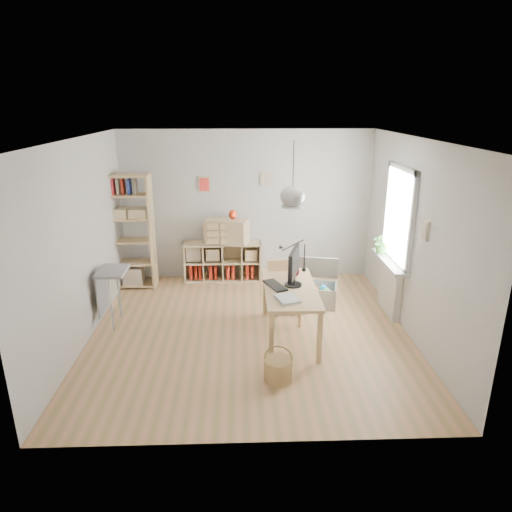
{
  "coord_description": "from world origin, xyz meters",
  "views": [
    {
      "loc": [
        -0.12,
        -5.86,
        3.14
      ],
      "look_at": [
        0.1,
        0.3,
        1.05
      ],
      "focal_mm": 32.0,
      "sensor_mm": 36.0,
      "label": 1
    }
  ],
  "objects_px": {
    "monitor": "(294,265)",
    "chair": "(284,288)",
    "cube_shelf": "(222,264)",
    "drawer_chest": "(227,231)",
    "storage_chest": "(316,289)",
    "tall_bookshelf": "(129,227)",
    "desk": "(290,293)"
  },
  "relations": [
    {
      "from": "tall_bookshelf",
      "to": "monitor",
      "type": "distance_m",
      "value": 3.24
    },
    {
      "from": "chair",
      "to": "storage_chest",
      "type": "bearing_deg",
      "value": 40.66
    },
    {
      "from": "chair",
      "to": "monitor",
      "type": "relative_size",
      "value": 1.57
    },
    {
      "from": "cube_shelf",
      "to": "tall_bookshelf",
      "type": "bearing_deg",
      "value": -169.81
    },
    {
      "from": "cube_shelf",
      "to": "tall_bookshelf",
      "type": "xyz_separation_m",
      "value": [
        -1.56,
        -0.28,
        0.79
      ]
    },
    {
      "from": "desk",
      "to": "chair",
      "type": "xyz_separation_m",
      "value": [
        -0.04,
        0.51,
        -0.13
      ]
    },
    {
      "from": "tall_bookshelf",
      "to": "drawer_chest",
      "type": "height_order",
      "value": "tall_bookshelf"
    },
    {
      "from": "monitor",
      "to": "chair",
      "type": "bearing_deg",
      "value": 116.24
    },
    {
      "from": "desk",
      "to": "chair",
      "type": "height_order",
      "value": "chair"
    },
    {
      "from": "monitor",
      "to": "storage_chest",
      "type": "bearing_deg",
      "value": 80.12
    },
    {
      "from": "chair",
      "to": "storage_chest",
      "type": "height_order",
      "value": "chair"
    },
    {
      "from": "cube_shelf",
      "to": "monitor",
      "type": "distance_m",
      "value": 2.53
    },
    {
      "from": "desk",
      "to": "monitor",
      "type": "height_order",
      "value": "monitor"
    },
    {
      "from": "desk",
      "to": "cube_shelf",
      "type": "distance_m",
      "value": 2.48
    },
    {
      "from": "storage_chest",
      "to": "drawer_chest",
      "type": "height_order",
      "value": "drawer_chest"
    },
    {
      "from": "desk",
      "to": "drawer_chest",
      "type": "bearing_deg",
      "value": 112.7
    },
    {
      "from": "cube_shelf",
      "to": "drawer_chest",
      "type": "height_order",
      "value": "drawer_chest"
    },
    {
      "from": "drawer_chest",
      "to": "tall_bookshelf",
      "type": "bearing_deg",
      "value": -152.73
    },
    {
      "from": "tall_bookshelf",
      "to": "storage_chest",
      "type": "height_order",
      "value": "tall_bookshelf"
    },
    {
      "from": "tall_bookshelf",
      "to": "chair",
      "type": "height_order",
      "value": "tall_bookshelf"
    },
    {
      "from": "desk",
      "to": "tall_bookshelf",
      "type": "height_order",
      "value": "tall_bookshelf"
    },
    {
      "from": "storage_chest",
      "to": "tall_bookshelf",
      "type": "bearing_deg",
      "value": 178.32
    },
    {
      "from": "monitor",
      "to": "drawer_chest",
      "type": "height_order",
      "value": "monitor"
    },
    {
      "from": "cube_shelf",
      "to": "monitor",
      "type": "relative_size",
      "value": 2.39
    },
    {
      "from": "desk",
      "to": "storage_chest",
      "type": "xyz_separation_m",
      "value": [
        0.56,
        1.12,
        -0.43
      ]
    },
    {
      "from": "tall_bookshelf",
      "to": "monitor",
      "type": "relative_size",
      "value": 3.41
    },
    {
      "from": "storage_chest",
      "to": "cube_shelf",
      "type": "bearing_deg",
      "value": 158.07
    },
    {
      "from": "drawer_chest",
      "to": "storage_chest",
      "type": "bearing_deg",
      "value": -16.69
    },
    {
      "from": "chair",
      "to": "cube_shelf",
      "type": "bearing_deg",
      "value": 114.74
    },
    {
      "from": "desk",
      "to": "monitor",
      "type": "relative_size",
      "value": 2.56
    },
    {
      "from": "desk",
      "to": "storage_chest",
      "type": "relative_size",
      "value": 1.7
    },
    {
      "from": "tall_bookshelf",
      "to": "chair",
      "type": "xyz_separation_m",
      "value": [
        2.55,
        -1.44,
        -0.56
      ]
    }
  ]
}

